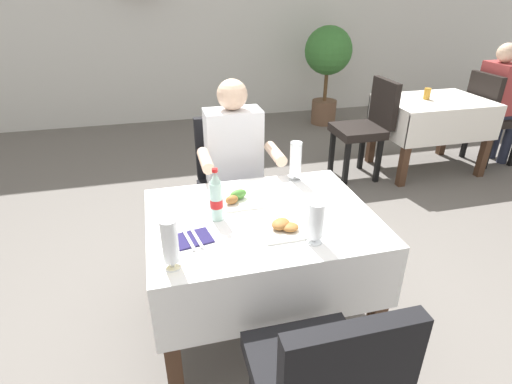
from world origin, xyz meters
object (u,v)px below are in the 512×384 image
at_px(chair_far_diner_seat, 230,181).
at_px(background_table_tumbler, 427,94).
at_px(beer_glass_left, 296,160).
at_px(beer_glass_right, 170,243).
at_px(plate_far_diner, 237,199).
at_px(plate_near_camera, 284,227).
at_px(napkin_cutlery_set, 192,239).
at_px(potted_plant_corner, 328,59).
at_px(main_dining_table, 261,244).
at_px(chair_near_camera_side, 322,382).
at_px(cola_bottle_primary, 216,197).
at_px(background_patron, 499,98).
at_px(beer_glass_middle, 316,222).
at_px(background_dining_table, 432,118).
at_px(background_chair_right, 491,113).
at_px(seated_diner_far, 236,166).
at_px(background_chair_left, 367,124).

xyz_separation_m(chair_far_diner_seat, background_table_tumbler, (2.18, 0.97, 0.25)).
height_order(beer_glass_left, beer_glass_right, beer_glass_left).
xyz_separation_m(plate_far_diner, beer_glass_right, (-0.37, -0.48, 0.10)).
distance_m(plate_near_camera, background_table_tumbler, 2.87).
distance_m(napkin_cutlery_set, potted_plant_corner, 4.26).
height_order(main_dining_table, background_table_tumbler, background_table_tumbler).
height_order(chair_near_camera_side, cola_bottle_primary, cola_bottle_primary).
distance_m(chair_near_camera_side, beer_glass_right, 0.75).
xyz_separation_m(main_dining_table, beer_glass_right, (-0.45, -0.31, 0.29)).
bearing_deg(background_patron, plate_far_diner, -153.02).
bearing_deg(background_patron, cola_bottle_primary, -151.92).
relative_size(main_dining_table, beer_glass_middle, 5.63).
distance_m(chair_far_diner_seat, beer_glass_middle, 1.15).
distance_m(chair_near_camera_side, background_dining_table, 3.43).
xyz_separation_m(plate_far_diner, potted_plant_corner, (1.94, 3.34, 0.11)).
bearing_deg(background_chair_right, background_table_tumbler, 178.00).
distance_m(seated_diner_far, beer_glass_middle, 1.01).
bearing_deg(plate_far_diner, beer_glass_middle, -60.72).
xyz_separation_m(plate_near_camera, beer_glass_right, (-0.52, -0.15, 0.10)).
bearing_deg(napkin_cutlery_set, cola_bottle_primary, 47.45).
height_order(seated_diner_far, cola_bottle_primary, seated_diner_far).
xyz_separation_m(seated_diner_far, beer_glass_left, (0.28, -0.37, 0.16)).
height_order(plate_far_diner, background_chair_right, background_chair_right).
height_order(beer_glass_middle, background_chair_right, background_chair_right).
distance_m(main_dining_table, background_chair_left, 2.33).
distance_m(cola_bottle_primary, background_chair_right, 3.65).
xyz_separation_m(beer_glass_left, background_patron, (2.74, 1.41, -0.16)).
xyz_separation_m(background_chair_right, potted_plant_corner, (-1.13, 1.75, 0.32)).
distance_m(plate_far_diner, background_dining_table, 2.84).
distance_m(seated_diner_far, background_chair_left, 1.85).
relative_size(beer_glass_middle, background_patron, 0.16).
bearing_deg(seated_diner_far, plate_far_diner, -100.81).
relative_size(chair_far_diner_seat, beer_glass_left, 4.15).
height_order(chair_far_diner_seat, plate_near_camera, chair_far_diner_seat).
height_order(background_table_tumbler, potted_plant_corner, potted_plant_corner).
height_order(background_dining_table, background_table_tumbler, background_table_tumbler).
bearing_deg(plate_near_camera, beer_glass_left, 65.41).
bearing_deg(seated_diner_far, chair_far_diner_seat, 99.79).
bearing_deg(napkin_cutlery_set, beer_glass_left, 36.02).
xyz_separation_m(beer_glass_left, background_chair_left, (1.24, 1.41, -0.32)).
relative_size(chair_near_camera_side, napkin_cutlery_set, 4.95).
xyz_separation_m(beer_glass_left, beer_glass_right, (-0.75, -0.65, -0.01)).
bearing_deg(background_chair_left, seated_diner_far, -145.46).
height_order(beer_glass_left, background_dining_table, beer_glass_left).
distance_m(napkin_cutlery_set, background_chair_left, 2.68).
height_order(main_dining_table, background_dining_table, same).
bearing_deg(background_table_tumbler, beer_glass_right, -141.47).
distance_m(chair_near_camera_side, beer_glass_left, 1.24).
distance_m(plate_near_camera, napkin_cutlery_set, 0.42).
relative_size(plate_far_diner, background_table_tumbler, 2.05).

